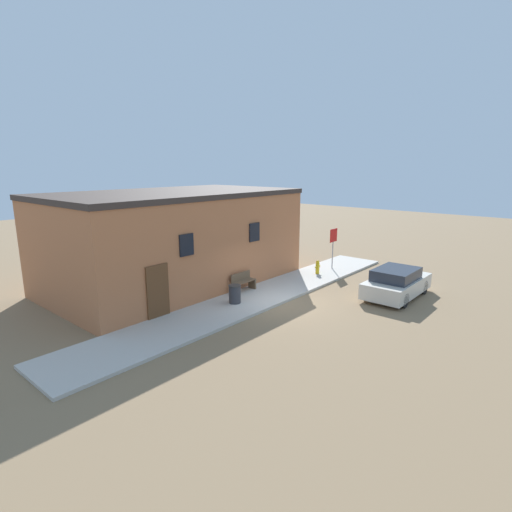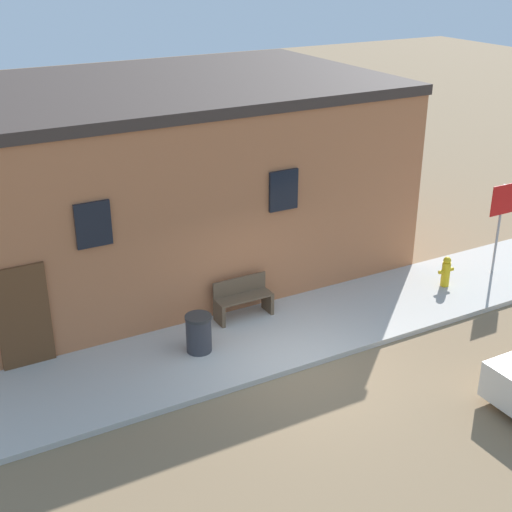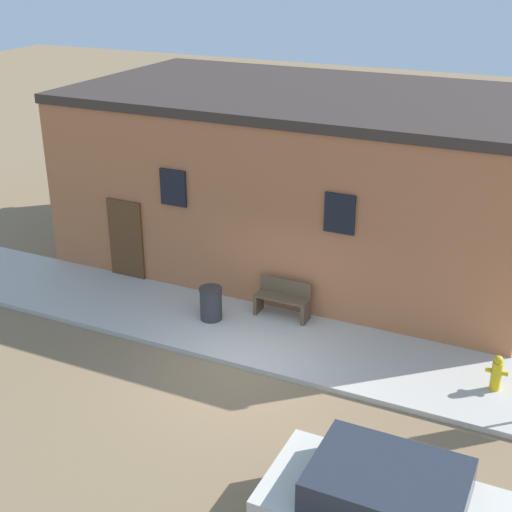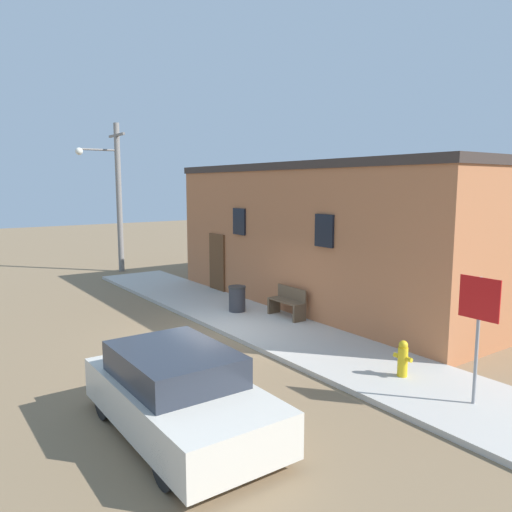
{
  "view_description": "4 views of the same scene",
  "coord_description": "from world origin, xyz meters",
  "views": [
    {
      "loc": [
        -13.35,
        -9.83,
        5.89
      ],
      "look_at": [
        -0.3,
        1.33,
        2.0
      ],
      "focal_mm": 28.0,
      "sensor_mm": 36.0,
      "label": 1
    },
    {
      "loc": [
        -6.53,
        -9.91,
        7.67
      ],
      "look_at": [
        -0.3,
        1.33,
        2.0
      ],
      "focal_mm": 50.0,
      "sensor_mm": 36.0,
      "label": 2
    },
    {
      "loc": [
        5.68,
        -11.29,
        8.1
      ],
      "look_at": [
        -0.3,
        1.33,
        2.0
      ],
      "focal_mm": 50.0,
      "sensor_mm": 36.0,
      "label": 3
    },
    {
      "loc": [
        11.09,
        -6.74,
        3.99
      ],
      "look_at": [
        -0.3,
        1.33,
        2.0
      ],
      "focal_mm": 35.0,
      "sensor_mm": 36.0,
      "label": 4
    }
  ],
  "objects": [
    {
      "name": "ground_plane",
      "position": [
        0.0,
        0.0,
        0.0
      ],
      "size": [
        80.0,
        80.0,
        0.0
      ],
      "primitive_type": "plane",
      "color": "#846B4C"
    },
    {
      "name": "sidewalk",
      "position": [
        0.0,
        1.33,
        0.06
      ],
      "size": [
        19.63,
        2.66,
        0.12
      ],
      "color": "#BCB7AD",
      "rests_on": "ground"
    },
    {
      "name": "brick_building",
      "position": [
        -1.02,
        6.04,
        2.34
      ],
      "size": [
        12.16,
        6.89,
        4.68
      ],
      "color": "#B26B42",
      "rests_on": "ground"
    },
    {
      "name": "fire_hydrant",
      "position": [
        4.87,
        1.33,
        0.49
      ],
      "size": [
        0.43,
        0.2,
        0.75
      ],
      "color": "gold",
      "rests_on": "sidewalk"
    },
    {
      "name": "stop_sign",
      "position": [
        6.44,
        1.31,
        1.75
      ],
      "size": [
        0.75,
        0.06,
        2.3
      ],
      "color": "gray",
      "rests_on": "sidewalk"
    },
    {
      "name": "bench",
      "position": [
        -0.09,
        2.32,
        0.55
      ],
      "size": [
        1.28,
        0.44,
        0.89
      ],
      "color": "brown",
      "rests_on": "sidewalk"
    },
    {
      "name": "trash_bin",
      "position": [
        -1.53,
        1.48,
        0.51
      ],
      "size": [
        0.54,
        0.54,
        0.79
      ],
      "color": "#333338",
      "rests_on": "sidewalk"
    },
    {
      "name": "parked_car",
      "position": [
        4.13,
        -3.34,
        0.66
      ],
      "size": [
        3.96,
        1.84,
        1.36
      ],
      "color": "black",
      "rests_on": "ground"
    }
  ]
}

